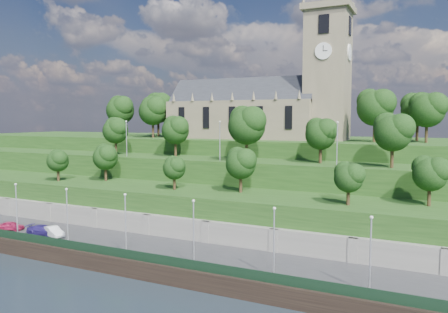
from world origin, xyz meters
The scene contains 17 objects.
ground centered at (0.00, 0.00, 0.00)m, with size 320.00×320.00×0.00m, color black.
promenade centered at (0.00, 6.00, 1.00)m, with size 160.00×12.00×2.00m, color #2D2D30.
quay_wall centered at (0.00, -0.05, 1.10)m, with size 160.00×0.50×2.20m, color black.
fence centered at (0.00, 0.60, 2.60)m, with size 160.00×0.10×1.20m, color black.
retaining_wall centered at (0.00, 11.97, 2.50)m, with size 160.00×2.10×5.00m.
embankment_lower centered at (0.00, 18.00, 4.00)m, with size 160.00×12.00×8.00m, color #1C3D14.
embankment_upper centered at (0.00, 29.00, 6.00)m, with size 160.00×10.00×12.00m, color #1C3D14.
hilltop centered at (0.00, 50.00, 7.50)m, with size 160.00×32.00×15.00m, color #1C3D14.
church centered at (0.79, 45.98, 22.52)m, with size 38.60×12.35×27.60m.
trees_lower centered at (2.58, 18.41, 12.32)m, with size 65.21×8.21×6.97m.
trees_upper centered at (3.64, 28.00, 17.68)m, with size 57.97×8.83×9.54m.
trees_hilltop centered at (-2.61, 44.50, 21.64)m, with size 73.37×16.24×10.69m.
lamp_posts_promenade centered at (-2.00, 2.50, 6.51)m, with size 60.36×0.36×7.81m.
lamp_posts_upper centered at (0.00, 26.00, 16.04)m, with size 40.36×0.36×6.90m.
car_left centered at (-25.50, 4.23, 2.67)m, with size 1.58×3.94×1.34m, color #AA1C48.
car_middle centered at (-16.76, 4.32, 2.74)m, with size 1.56×4.48×1.48m, color silver.
car_right centered at (-18.81, 4.31, 2.72)m, with size 2.02×4.96×1.44m, color navy.
Camera 1 is at (33.01, -41.67, 19.29)m, focal length 35.00 mm.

